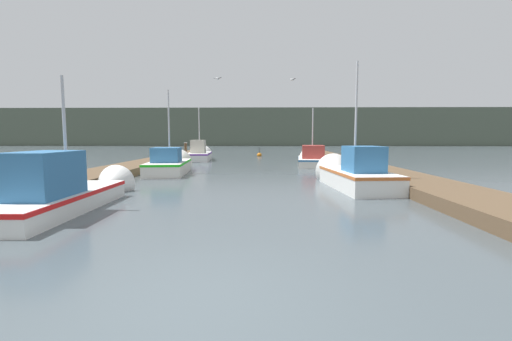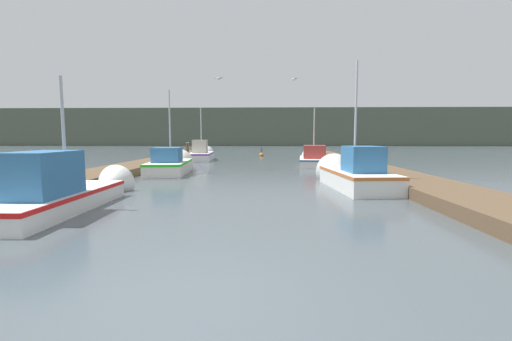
# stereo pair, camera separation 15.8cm
# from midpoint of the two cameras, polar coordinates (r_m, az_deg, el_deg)

# --- Properties ---
(ground_plane) EXTENTS (200.00, 200.00, 0.00)m
(ground_plane) POSITION_cam_midpoint_polar(r_m,az_deg,el_deg) (4.23, -12.37, -20.93)
(ground_plane) COLOR #424C51
(dock_left) EXTENTS (2.27, 40.00, 0.36)m
(dock_left) POSITION_cam_midpoint_polar(r_m,az_deg,el_deg) (21.06, -19.15, 0.72)
(dock_left) COLOR brown
(dock_left) RESTS_ON ground_plane
(dock_right) EXTENTS (2.27, 40.00, 0.36)m
(dock_right) POSITION_cam_midpoint_polar(r_m,az_deg,el_deg) (20.49, 16.78, 0.66)
(dock_right) COLOR brown
(dock_right) RESTS_ON ground_plane
(distant_shore_ridge) EXTENTS (120.00, 16.00, 7.72)m
(distant_shore_ridge) POSITION_cam_midpoint_polar(r_m,az_deg,el_deg) (77.44, 0.57, 7.13)
(distant_shore_ridge) COLOR #4C5647
(distant_shore_ridge) RESTS_ON ground_plane
(fishing_boat_0) EXTENTS (1.51, 5.87, 3.83)m
(fishing_boat_0) POSITION_cam_midpoint_polar(r_m,az_deg,el_deg) (10.36, -28.74, -2.88)
(fishing_boat_0) COLOR silver
(fishing_boat_0) RESTS_ON ground_plane
(fishing_boat_1) EXTENTS (2.11, 5.30, 5.07)m
(fishing_boat_1) POSITION_cam_midpoint_polar(r_m,az_deg,el_deg) (13.46, 15.36, -0.53)
(fishing_boat_1) COLOR silver
(fishing_boat_1) RESTS_ON ground_plane
(fishing_boat_2) EXTENTS (2.23, 5.54, 4.75)m
(fishing_boat_2) POSITION_cam_midpoint_polar(r_m,az_deg,el_deg) (18.58, -14.21, 1.03)
(fishing_boat_2) COLOR silver
(fishing_boat_2) RESTS_ON ground_plane
(fishing_boat_3) EXTENTS (2.37, 6.19, 4.34)m
(fishing_boat_3) POSITION_cam_midpoint_polar(r_m,az_deg,el_deg) (23.46, 9.11, 1.97)
(fishing_boat_3) COLOR silver
(fishing_boat_3) RESTS_ON ground_plane
(fishing_boat_4) EXTENTS (2.10, 5.71, 4.69)m
(fishing_boat_4) POSITION_cam_midpoint_polar(r_m,az_deg,el_deg) (28.36, -9.47, 2.70)
(fishing_boat_4) COLOR silver
(fishing_boat_4) RESTS_ON ground_plane
(mooring_piling_0) EXTENTS (0.30, 0.30, 1.35)m
(mooring_piling_0) POSITION_cam_midpoint_polar(r_m,az_deg,el_deg) (30.28, -10.64, 3.29)
(mooring_piling_0) COLOR #473523
(mooring_piling_0) RESTS_ON ground_plane
(mooring_piling_1) EXTENTS (0.36, 0.36, 0.95)m
(mooring_piling_1) POSITION_cam_midpoint_polar(r_m,az_deg,el_deg) (33.24, -9.66, 3.17)
(mooring_piling_1) COLOR #473523
(mooring_piling_1) RESTS_ON ground_plane
(mooring_piling_2) EXTENTS (0.25, 0.25, 1.13)m
(mooring_piling_2) POSITION_cam_midpoint_polar(r_m,az_deg,el_deg) (30.48, 9.51, 3.12)
(mooring_piling_2) COLOR #473523
(mooring_piling_2) RESTS_ON ground_plane
(mooring_piling_3) EXTENTS (0.25, 0.25, 1.41)m
(mooring_piling_3) POSITION_cam_midpoint_polar(r_m,az_deg,el_deg) (28.39, -11.80, 3.18)
(mooring_piling_3) COLOR #473523
(mooring_piling_3) RESTS_ON ground_plane
(channel_buoy) EXTENTS (0.45, 0.45, 0.95)m
(channel_buoy) POSITION_cam_midpoint_polar(r_m,az_deg,el_deg) (32.88, 0.43, 2.61)
(channel_buoy) COLOR #BF6513
(channel_buoy) RESTS_ON ground_plane
(seagull_lead) EXTENTS (0.54, 0.36, 0.12)m
(seagull_lead) POSITION_cam_midpoint_polar(r_m,az_deg,el_deg) (19.86, -6.69, 14.97)
(seagull_lead) COLOR white
(seagull_1) EXTENTS (0.42, 0.51, 0.12)m
(seagull_1) POSITION_cam_midpoint_polar(r_m,az_deg,el_deg) (21.28, 5.86, 14.84)
(seagull_1) COLOR white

